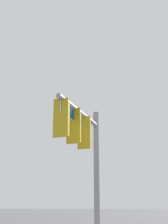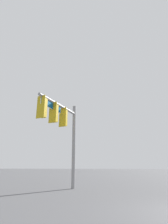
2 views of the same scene
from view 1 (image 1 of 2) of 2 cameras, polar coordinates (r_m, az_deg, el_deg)
The scene contains 1 object.
signal_pole_near at distance 12.03m, azimuth 0.04°, elevation -6.05°, with size 4.23×0.82×5.78m.
Camera 1 is at (7.67, -4.04, 1.78)m, focal length 50.00 mm.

